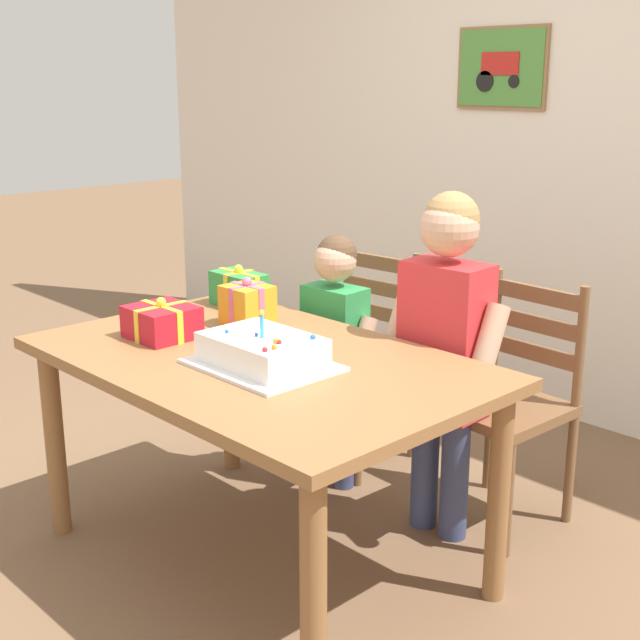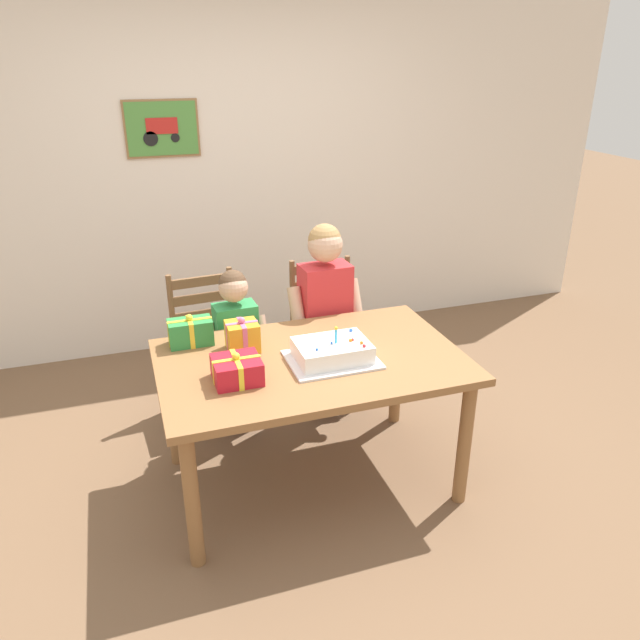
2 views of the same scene
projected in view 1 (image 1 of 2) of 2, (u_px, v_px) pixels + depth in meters
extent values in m
plane|color=brown|center=(263.00, 561.00, 3.03)|extent=(20.00, 20.00, 0.00)
cube|color=silver|center=(587.00, 151.00, 4.01)|extent=(6.40, 0.08, 2.60)
cube|color=olive|center=(502.00, 68.00, 4.19)|extent=(0.51, 0.02, 0.39)
cube|color=#4C8E3D|center=(501.00, 68.00, 4.19)|extent=(0.48, 0.01, 0.36)
cube|color=red|center=(500.00, 63.00, 4.18)|extent=(0.22, 0.01, 0.11)
cylinder|color=black|center=(485.00, 81.00, 4.26)|extent=(0.10, 0.01, 0.10)
cylinder|color=black|center=(514.00, 81.00, 4.14)|extent=(0.06, 0.01, 0.06)
cube|color=olive|center=(259.00, 362.00, 2.83)|extent=(1.53, 0.96, 0.04)
cylinder|color=olive|center=(55.00, 442.00, 3.14)|extent=(0.07, 0.07, 0.71)
cylinder|color=olive|center=(313.00, 600.00, 2.19)|extent=(0.07, 0.07, 0.71)
cylinder|color=olive|center=(230.00, 389.00, 3.68)|extent=(0.07, 0.07, 0.71)
cylinder|color=olive|center=(499.00, 497.00, 2.73)|extent=(0.07, 0.07, 0.71)
cube|color=silver|center=(263.00, 365.00, 2.73)|extent=(0.44, 0.34, 0.01)
cube|color=white|center=(262.00, 350.00, 2.71)|extent=(0.36, 0.26, 0.09)
cylinder|color=#33ADE5|center=(262.00, 327.00, 2.67)|extent=(0.01, 0.01, 0.07)
sphere|color=yellow|center=(262.00, 313.00, 2.66)|extent=(0.02, 0.02, 0.02)
sphere|color=orange|center=(276.00, 341.00, 2.62)|extent=(0.02, 0.02, 0.02)
sphere|color=red|center=(279.00, 342.00, 2.62)|extent=(0.02, 0.02, 0.02)
sphere|color=blue|center=(313.00, 337.00, 2.67)|extent=(0.02, 0.02, 0.02)
sphere|color=blue|center=(227.00, 331.00, 2.73)|extent=(0.01, 0.01, 0.01)
sphere|color=red|center=(265.00, 350.00, 2.54)|extent=(0.02, 0.02, 0.02)
sphere|color=orange|center=(274.00, 347.00, 2.57)|extent=(0.02, 0.02, 0.02)
sphere|color=blue|center=(256.00, 334.00, 2.69)|extent=(0.01, 0.01, 0.01)
cube|color=#2D8E42|center=(239.00, 289.00, 3.43)|extent=(0.23, 0.13, 0.14)
cube|color=yellow|center=(239.00, 289.00, 3.43)|extent=(0.23, 0.02, 0.14)
cube|color=yellow|center=(239.00, 289.00, 3.43)|extent=(0.02, 0.14, 0.14)
sphere|color=yellow|center=(238.00, 269.00, 3.41)|extent=(0.04, 0.04, 0.04)
cube|color=red|center=(162.00, 322.00, 3.02)|extent=(0.22, 0.20, 0.11)
cube|color=yellow|center=(162.00, 322.00, 3.02)|extent=(0.23, 0.02, 0.12)
cube|color=yellow|center=(162.00, 322.00, 3.02)|extent=(0.02, 0.21, 0.12)
sphere|color=yellow|center=(161.00, 302.00, 3.00)|extent=(0.04, 0.04, 0.04)
cube|color=gold|center=(248.00, 306.00, 3.16)|extent=(0.16, 0.15, 0.15)
cube|color=#DB668E|center=(248.00, 306.00, 3.16)|extent=(0.17, 0.02, 0.16)
cube|color=#DB668E|center=(248.00, 306.00, 3.16)|extent=(0.02, 0.15, 0.16)
sphere|color=#DB668E|center=(247.00, 282.00, 3.13)|extent=(0.04, 0.04, 0.04)
cube|color=brown|center=(352.00, 361.00, 3.74)|extent=(0.45, 0.45, 0.04)
cylinder|color=brown|center=(358.00, 437.00, 3.54)|extent=(0.04, 0.04, 0.43)
cylinder|color=brown|center=(290.00, 413.00, 3.79)|extent=(0.04, 0.04, 0.43)
cylinder|color=brown|center=(412.00, 411.00, 3.82)|extent=(0.04, 0.04, 0.43)
cylinder|color=brown|center=(346.00, 391.00, 4.06)|extent=(0.04, 0.04, 0.43)
cylinder|color=brown|center=(416.00, 305.00, 3.69)|extent=(0.04, 0.04, 0.45)
cylinder|color=brown|center=(347.00, 291.00, 3.93)|extent=(0.04, 0.04, 0.45)
cube|color=brown|center=(380.00, 313.00, 3.83)|extent=(0.36, 0.05, 0.06)
cube|color=brown|center=(381.00, 288.00, 3.80)|extent=(0.36, 0.05, 0.06)
cube|color=brown|center=(381.00, 263.00, 3.76)|extent=(0.36, 0.05, 0.06)
cube|color=brown|center=(501.00, 409.00, 3.20)|extent=(0.44, 0.44, 0.04)
cylinder|color=brown|center=(508.00, 500.00, 3.01)|extent=(0.04, 0.04, 0.43)
cylinder|color=brown|center=(426.00, 465.00, 3.29)|extent=(0.04, 0.04, 0.43)
cylinder|color=brown|center=(570.00, 469.00, 3.25)|extent=(0.04, 0.04, 0.43)
cylinder|color=brown|center=(489.00, 438.00, 3.53)|extent=(0.04, 0.04, 0.43)
cylinder|color=brown|center=(581.00, 347.00, 3.12)|extent=(0.04, 0.04, 0.45)
cylinder|color=brown|center=(496.00, 325.00, 3.40)|extent=(0.04, 0.04, 0.45)
cube|color=brown|center=(535.00, 353.00, 3.28)|extent=(0.36, 0.04, 0.06)
cube|color=brown|center=(537.00, 324.00, 3.25)|extent=(0.36, 0.04, 0.06)
cube|color=brown|center=(539.00, 295.00, 3.22)|extent=(0.36, 0.04, 0.06)
cylinder|color=#38426B|center=(455.00, 477.00, 3.14)|extent=(0.10, 0.10, 0.48)
cylinder|color=#38426B|center=(425.00, 466.00, 3.22)|extent=(0.10, 0.10, 0.48)
cube|color=red|center=(445.00, 339.00, 3.04)|extent=(0.30, 0.20, 0.54)
cylinder|color=tan|center=(485.00, 357.00, 2.90)|extent=(0.09, 0.23, 0.36)
cylinder|color=tan|center=(396.00, 335.00, 3.14)|extent=(0.09, 0.23, 0.36)
sphere|color=tan|center=(450.00, 227.00, 2.93)|extent=(0.20, 0.20, 0.20)
sphere|color=#A87F4C|center=(452.00, 220.00, 2.93)|extent=(0.19, 0.19, 0.19)
cylinder|color=#38426B|center=(344.00, 442.00, 3.54)|extent=(0.08, 0.08, 0.39)
cylinder|color=#38426B|center=(324.00, 435.00, 3.61)|extent=(0.08, 0.08, 0.39)
cube|color=#2D934C|center=(335.00, 341.00, 3.46)|extent=(0.25, 0.16, 0.45)
cylinder|color=tan|center=(359.00, 355.00, 3.34)|extent=(0.08, 0.19, 0.30)
cylinder|color=tan|center=(302.00, 339.00, 3.54)|extent=(0.08, 0.19, 0.30)
sphere|color=tan|center=(335.00, 261.00, 3.37)|extent=(0.17, 0.17, 0.17)
sphere|color=brown|center=(337.00, 255.00, 3.37)|extent=(0.16, 0.16, 0.16)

